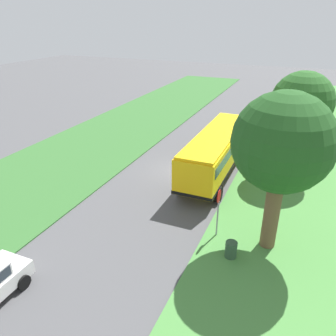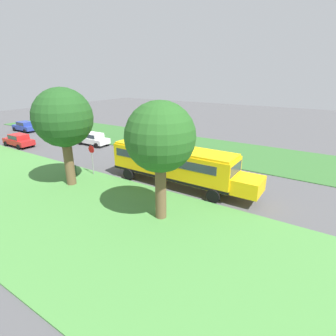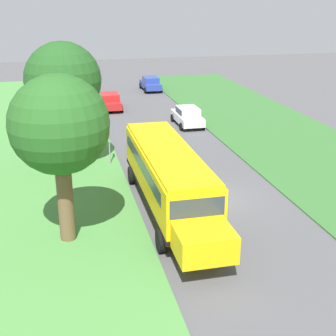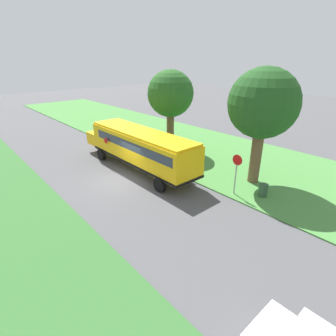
{
  "view_description": "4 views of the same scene",
  "coord_description": "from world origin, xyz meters",
  "px_view_note": "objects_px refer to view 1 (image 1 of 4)",
  "views": [
    {
      "loc": [
        -7.81,
        20.62,
        10.51
      ],
      "look_at": [
        0.13,
        2.04,
        1.08
      ],
      "focal_mm": 35.0,
      "sensor_mm": 36.0,
      "label": 1
    },
    {
      "loc": [
        -19.58,
        -11.11,
        8.63
      ],
      "look_at": [
        -1.85,
        0.39,
        1.05
      ],
      "focal_mm": 28.0,
      "sensor_mm": 36.0,
      "label": 2
    },
    {
      "loc": [
        -7.43,
        -21.64,
        10.16
      ],
      "look_at": [
        -2.36,
        -0.01,
        1.97
      ],
      "focal_mm": 50.0,
      "sensor_mm": 36.0,
      "label": 3
    },
    {
      "loc": [
        8.52,
        15.1,
        8.17
      ],
      "look_at": [
        -2.13,
        3.03,
        1.4
      ],
      "focal_mm": 28.0,
      "sensor_mm": 36.0,
      "label": 4
    }
  ],
  "objects_px": {
    "oak_tree_beside_bus": "(302,102)",
    "trash_bin": "(231,250)",
    "school_bus": "(218,148)",
    "stop_sign": "(218,208)",
    "oak_tree_roadside_mid": "(281,145)"
  },
  "relations": [
    {
      "from": "oak_tree_beside_bus",
      "to": "oak_tree_roadside_mid",
      "type": "relative_size",
      "value": 0.94
    },
    {
      "from": "oak_tree_beside_bus",
      "to": "stop_sign",
      "type": "relative_size",
      "value": 2.67
    },
    {
      "from": "oak_tree_beside_bus",
      "to": "trash_bin",
      "type": "relative_size",
      "value": 8.14
    },
    {
      "from": "oak_tree_beside_bus",
      "to": "trash_bin",
      "type": "bearing_deg",
      "value": 80.46
    },
    {
      "from": "stop_sign",
      "to": "oak_tree_beside_bus",
      "type": "bearing_deg",
      "value": -107.16
    },
    {
      "from": "school_bus",
      "to": "trash_bin",
      "type": "height_order",
      "value": "school_bus"
    },
    {
      "from": "oak_tree_roadside_mid",
      "to": "stop_sign",
      "type": "bearing_deg",
      "value": 2.11
    },
    {
      "from": "school_bus",
      "to": "stop_sign",
      "type": "height_order",
      "value": "school_bus"
    },
    {
      "from": "school_bus",
      "to": "oak_tree_beside_bus",
      "type": "distance_m",
      "value": 6.34
    },
    {
      "from": "stop_sign",
      "to": "school_bus",
      "type": "bearing_deg",
      "value": -74.35
    },
    {
      "from": "school_bus",
      "to": "oak_tree_roadside_mid",
      "type": "distance_m",
      "value": 9.36
    },
    {
      "from": "oak_tree_roadside_mid",
      "to": "school_bus",
      "type": "bearing_deg",
      "value": -58.1
    },
    {
      "from": "oak_tree_beside_bus",
      "to": "school_bus",
      "type": "bearing_deg",
      "value": 21.31
    },
    {
      "from": "oak_tree_beside_bus",
      "to": "oak_tree_roadside_mid",
      "type": "distance_m",
      "value": 9.31
    },
    {
      "from": "school_bus",
      "to": "stop_sign",
      "type": "distance_m",
      "value": 7.74
    }
  ]
}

